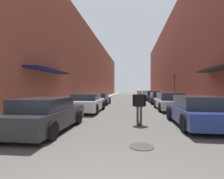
{
  "coord_description": "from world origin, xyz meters",
  "views": [
    {
      "loc": [
        0.25,
        -1.59,
        1.66
      ],
      "look_at": [
        -1.42,
        12.3,
        1.58
      ],
      "focal_mm": 28.0,
      "sensor_mm": 36.0,
      "label": 1
    }
  ],
  "objects": [
    {
      "name": "parked_car_right_0",
      "position": [
        3.03,
        6.5,
        0.65
      ],
      "size": [
        1.92,
        4.41,
        1.33
      ],
      "color": "navy",
      "rests_on": "ground"
    },
    {
      "name": "manhole_cover",
      "position": [
        0.5,
        3.42,
        0.01
      ],
      "size": [
        0.7,
        0.7,
        0.02
      ],
      "color": "#332D28",
      "rests_on": "ground"
    },
    {
      "name": "curb_strip_left",
      "position": [
        -5.0,
        28.12,
        0.06
      ],
      "size": [
        1.8,
        56.24,
        0.12
      ],
      "color": "gray",
      "rests_on": "ground"
    },
    {
      "name": "building_row_left",
      "position": [
        -7.9,
        28.11,
        5.2
      ],
      "size": [
        4.9,
        56.24,
        10.4
      ],
      "color": "brown",
      "rests_on": "ground"
    },
    {
      "name": "parked_car_left_2",
      "position": [
        -3.17,
        16.24,
        0.57
      ],
      "size": [
        1.9,
        4.03,
        1.17
      ],
      "color": "navy",
      "rests_on": "ground"
    },
    {
      "name": "parked_car_right_5",
      "position": [
        3.01,
        34.67,
        0.6
      ],
      "size": [
        1.93,
        3.94,
        1.22
      ],
      "color": "#B7B7BC",
      "rests_on": "ground"
    },
    {
      "name": "parked_car_right_4",
      "position": [
        3.05,
        29.2,
        0.63
      ],
      "size": [
        1.86,
        4.48,
        1.32
      ],
      "color": "black",
      "rests_on": "ground"
    },
    {
      "name": "parked_car_right_2",
      "position": [
        3.06,
        18.05,
        0.62
      ],
      "size": [
        1.94,
        4.23,
        1.28
      ],
      "color": "black",
      "rests_on": "ground"
    },
    {
      "name": "parked_car_left_1",
      "position": [
        -2.98,
        10.56,
        0.63
      ],
      "size": [
        2.01,
        4.34,
        1.29
      ],
      "color": "silver",
      "rests_on": "ground"
    },
    {
      "name": "parked_car_left_0",
      "position": [
        -3.17,
        4.93,
        0.63
      ],
      "size": [
        1.94,
        4.31,
        1.29
      ],
      "color": "#232326",
      "rests_on": "ground"
    },
    {
      "name": "curb_strip_right",
      "position": [
        5.0,
        28.12,
        0.06
      ],
      "size": [
        1.8,
        56.24,
        0.12
      ],
      "color": "gray",
      "rests_on": "ground"
    },
    {
      "name": "parked_car_right_3",
      "position": [
        3.02,
        23.47,
        0.64
      ],
      "size": [
        2.05,
        3.97,
        1.33
      ],
      "color": "navy",
      "rests_on": "ground"
    },
    {
      "name": "parked_car_right_1",
      "position": [
        3.04,
        12.32,
        0.64
      ],
      "size": [
        1.98,
        4.48,
        1.34
      ],
      "color": "#B7B7BC",
      "rests_on": "ground"
    },
    {
      "name": "building_row_right",
      "position": [
        7.9,
        28.12,
        6.52
      ],
      "size": [
        4.9,
        56.24,
        13.04
      ],
      "color": "brown",
      "rests_on": "ground"
    },
    {
      "name": "skateboarder",
      "position": [
        0.54,
        6.62,
        1.0
      ],
      "size": [
        0.62,
        0.78,
        1.63
      ],
      "color": "black",
      "rests_on": "ground"
    },
    {
      "name": "traffic_light",
      "position": [
        5.56,
        21.79,
        2.2
      ],
      "size": [
        0.16,
        0.22,
        3.35
      ],
      "color": "#2D2D2D",
      "rests_on": "curb_strip_right"
    },
    {
      "name": "ground",
      "position": [
        0.0,
        22.5,
        0.0
      ],
      "size": [
        123.73,
        123.73,
        0.0
      ],
      "primitive_type": "plane",
      "color": "#4C4947"
    }
  ]
}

